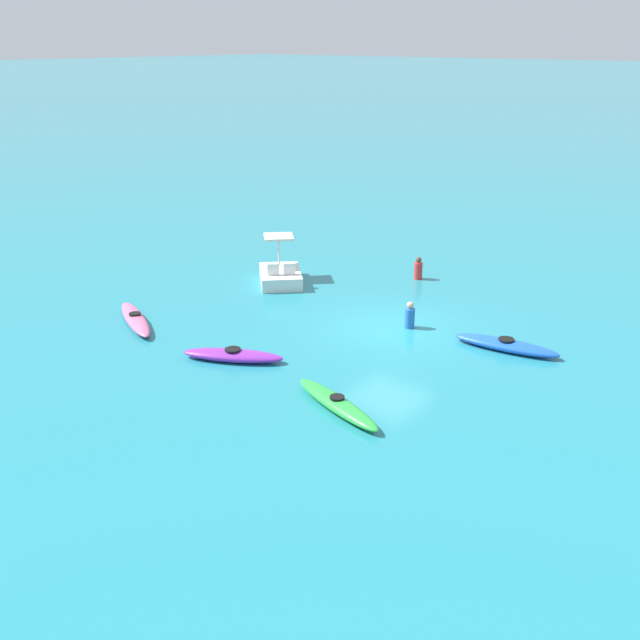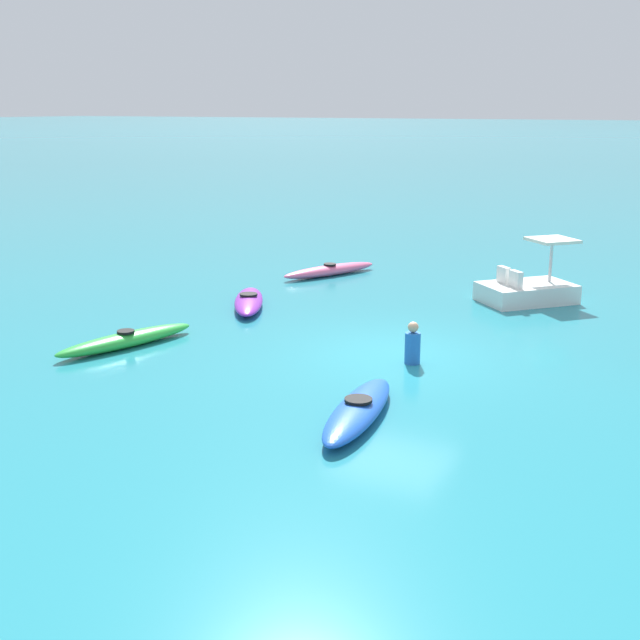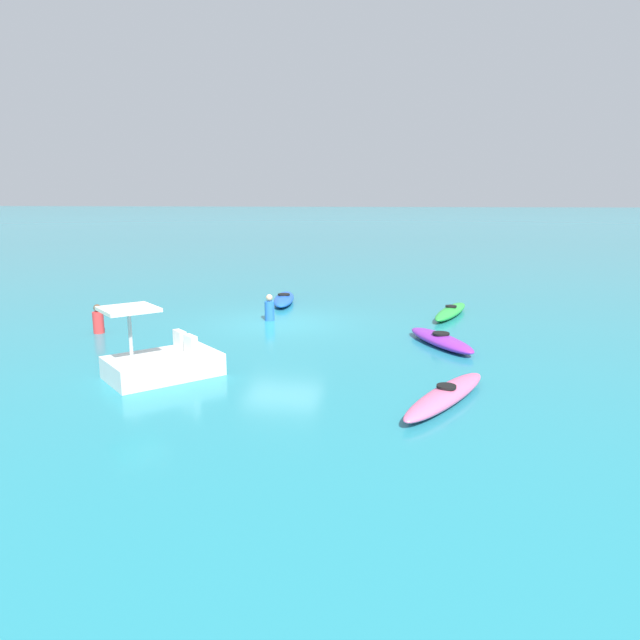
{
  "view_description": "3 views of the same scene",
  "coord_description": "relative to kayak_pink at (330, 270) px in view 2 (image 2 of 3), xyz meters",
  "views": [
    {
      "loc": [
        -12.94,
        18.64,
        8.8
      ],
      "look_at": [
        1.28,
        1.94,
        0.56
      ],
      "focal_mm": 42.33,
      "sensor_mm": 36.0,
      "label": 1
    },
    {
      "loc": [
        -15.08,
        -6.18,
        5.1
      ],
      "look_at": [
        0.97,
        2.33,
        0.23
      ],
      "focal_mm": 44.96,
      "sensor_mm": 36.0,
      "label": 2
    },
    {
      "loc": [
        17.67,
        4.49,
        3.95
      ],
      "look_at": [
        2.65,
        1.73,
        0.73
      ],
      "focal_mm": 32.23,
      "sensor_mm": 36.0,
      "label": 3
    }
  ],
  "objects": [
    {
      "name": "kayak_blue",
      "position": [
        -10.29,
        -5.84,
        0.0
      ],
      "size": [
        3.3,
        1.26,
        0.37
      ],
      "color": "blue",
      "rests_on": "ground_plane"
    },
    {
      "name": "kayak_green",
      "position": [
        -8.88,
        0.43,
        0.0
      ],
      "size": [
        3.41,
        1.53,
        0.37
      ],
      "color": "green",
      "rests_on": "ground_plane"
    },
    {
      "name": "kayak_purple",
      "position": [
        -4.63,
        -0.0,
        0.0
      ],
      "size": [
        2.94,
        2.14,
        0.37
      ],
      "color": "purple",
      "rests_on": "ground_plane"
    },
    {
      "name": "pedal_boat_white",
      "position": [
        -0.62,
        -6.28,
        0.17
      ],
      "size": [
        2.78,
        2.73,
        1.68
      ],
      "color": "white",
      "rests_on": "ground_plane"
    },
    {
      "name": "ground_plane",
      "position": [
        -6.63,
        -4.99,
        -0.16
      ],
      "size": [
        600.0,
        600.0,
        0.0
      ],
      "primitive_type": "plane",
      "color": "teal"
    },
    {
      "name": "kayak_pink",
      "position": [
        0.0,
        0.0,
        0.0
      ],
      "size": [
        3.37,
        2.02,
        0.37
      ],
      "color": "pink",
      "rests_on": "ground_plane"
    },
    {
      "name": "person_by_kayaks",
      "position": [
        -7.04,
        -5.53,
        0.22
      ],
      "size": [
        0.36,
        0.36,
        0.88
      ],
      "color": "blue",
      "rests_on": "ground_plane"
    }
  ]
}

